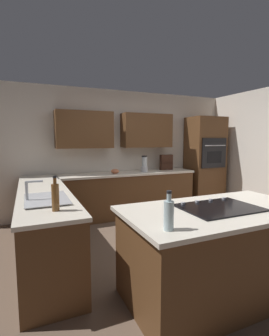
% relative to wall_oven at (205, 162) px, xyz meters
% --- Properties ---
extents(ground_plane, '(14.00, 14.00, 0.00)m').
position_rel_wall_oven_xyz_m(ground_plane, '(1.85, 1.72, -1.05)').
color(ground_plane, brown).
extents(wall_back, '(6.00, 0.44, 2.60)m').
position_rel_wall_oven_xyz_m(wall_back, '(1.92, -0.33, 0.37)').
color(wall_back, silver).
rests_on(wall_back, ground).
extents(lower_cabinets_back, '(2.80, 0.60, 0.86)m').
position_rel_wall_oven_xyz_m(lower_cabinets_back, '(1.95, -0.00, -0.62)').
color(lower_cabinets_back, brown).
rests_on(lower_cabinets_back, ground).
extents(countertop_back, '(2.84, 0.64, 0.04)m').
position_rel_wall_oven_xyz_m(countertop_back, '(1.95, -0.00, -0.17)').
color(countertop_back, silver).
rests_on(countertop_back, lower_cabinets_back).
extents(lower_cabinets_side, '(0.60, 2.90, 0.86)m').
position_rel_wall_oven_xyz_m(lower_cabinets_side, '(3.67, 1.17, -0.62)').
color(lower_cabinets_side, brown).
rests_on(lower_cabinets_side, ground).
extents(countertop_side, '(0.64, 2.94, 0.04)m').
position_rel_wall_oven_xyz_m(countertop_side, '(3.67, 1.17, -0.17)').
color(countertop_side, silver).
rests_on(countertop_side, lower_cabinets_side).
extents(island_base, '(1.85, 0.95, 0.86)m').
position_rel_wall_oven_xyz_m(island_base, '(2.12, 2.84, -0.62)').
color(island_base, brown).
rests_on(island_base, ground).
extents(island_top, '(1.93, 1.03, 0.04)m').
position_rel_wall_oven_xyz_m(island_top, '(2.12, 2.84, -0.17)').
color(island_top, silver).
rests_on(island_top, island_base).
extents(wall_oven, '(0.80, 0.66, 2.09)m').
position_rel_wall_oven_xyz_m(wall_oven, '(0.00, 0.00, 0.00)').
color(wall_oven, brown).
rests_on(wall_oven, ground).
extents(sink_unit, '(0.46, 0.70, 0.23)m').
position_rel_wall_oven_xyz_m(sink_unit, '(3.68, 1.81, -0.13)').
color(sink_unit, '#515456').
rests_on(sink_unit, countertop_side).
extents(cooktop, '(0.76, 0.56, 0.03)m').
position_rel_wall_oven_xyz_m(cooktop, '(2.12, 2.83, -0.14)').
color(cooktop, black).
rests_on(cooktop, island_top).
extents(blender, '(0.15, 0.15, 0.34)m').
position_rel_wall_oven_xyz_m(blender, '(1.60, 0.04, -0.00)').
color(blender, silver).
rests_on(blender, countertop_back).
extents(mixing_bowl, '(0.16, 0.16, 0.09)m').
position_rel_wall_oven_xyz_m(mixing_bowl, '(2.25, 0.04, -0.10)').
color(mixing_bowl, '#CC724C').
rests_on(mixing_bowl, countertop_back).
extents(spice_rack, '(0.29, 0.11, 0.34)m').
position_rel_wall_oven_xyz_m(spice_rack, '(1.00, -0.08, 0.02)').
color(spice_rack, '#381E14').
rests_on(spice_rack, countertop_back).
extents(dish_soap_bottle, '(0.07, 0.07, 0.34)m').
position_rel_wall_oven_xyz_m(dish_soap_bottle, '(3.62, 2.29, -0.01)').
color(dish_soap_bottle, brown).
rests_on(dish_soap_bottle, countertop_side).
extents(oil_bottle, '(0.08, 0.08, 0.30)m').
position_rel_wall_oven_xyz_m(oil_bottle, '(2.90, 3.15, -0.02)').
color(oil_bottle, silver).
rests_on(oil_bottle, island_top).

